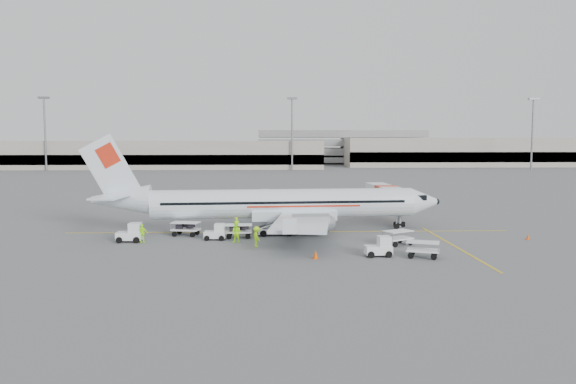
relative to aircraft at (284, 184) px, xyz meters
name	(u,v)px	position (x,y,z in m)	size (l,w,h in m)	color
ground	(289,232)	(0.47, -0.51, -4.74)	(360.00, 360.00, 0.00)	#56595B
stripe_lead	(289,232)	(0.47, -0.51, -4.74)	(44.00, 0.20, 0.01)	yellow
stripe_cross	(454,246)	(14.47, -8.51, -4.74)	(0.20, 20.00, 0.01)	yellow
terminal_west	(153,155)	(-39.53, 129.49, -0.24)	(110.00, 22.00, 9.00)	gray
terminal_east	(469,152)	(70.47, 144.49, 0.26)	(90.00, 26.00, 10.00)	gray
parking_garage	(340,146)	(25.47, 159.49, 2.26)	(62.00, 24.00, 14.00)	slate
treeline	(274,156)	(0.47, 174.49, -1.74)	(300.00, 3.00, 6.00)	black
mast_west	(45,134)	(-69.53, 117.49, 6.26)	(3.20, 1.20, 22.00)	slate
mast_center	(292,134)	(5.47, 117.49, 6.26)	(3.20, 1.20, 22.00)	slate
mast_east	(532,134)	(80.47, 117.49, 6.26)	(3.20, 1.20, 22.00)	slate
aircraft	(284,184)	(0.00, 0.00, 0.00)	(34.40, 26.96, 9.48)	white
jet_bridge	(386,203)	(11.88, 7.75, -2.77)	(2.81, 14.99, 3.94)	white
belt_loader	(276,222)	(-0.82, -2.51, -3.50)	(4.59, 1.72, 2.49)	white
tug_fore	(378,246)	(7.08, -12.59, -3.95)	(2.06, 1.18, 1.59)	white
tug_mid	(215,232)	(-6.43, -4.80, -3.99)	(1.94, 1.11, 1.50)	white
tug_aft	(129,232)	(-13.95, -5.63, -3.88)	(2.23, 1.28, 1.72)	white
cart_loaded_a	(186,229)	(-9.41, -2.51, -4.07)	(2.56, 1.52, 1.34)	white
cart_loaded_b	(239,231)	(-4.32, -3.85, -4.09)	(2.48, 1.47, 1.30)	white
cart_empty_a	(398,238)	(9.70, -7.92, -4.10)	(2.47, 1.46, 1.29)	white
cart_empty_b	(423,250)	(10.42, -13.22, -4.10)	(2.46, 1.45, 1.28)	white
cone_nose	(528,236)	(22.25, -5.57, -4.46)	(0.35, 0.35, 0.57)	#E04805
cone_port	(334,208)	(7.02, 16.84, -4.46)	(0.35, 0.35, 0.57)	#E04805
cone_stbd	(316,254)	(2.10, -13.33, -4.39)	(0.43, 0.43, 0.71)	#E04805
crew_a	(237,226)	(-4.60, -2.01, -3.89)	(0.62, 0.41, 1.70)	#9CE90E
crew_b	(237,233)	(-4.35, -6.38, -3.82)	(0.89, 0.69, 1.83)	#9CE90E
crew_c	(257,237)	(-2.52, -8.33, -3.86)	(1.14, 0.66, 1.77)	#9CE90E
crew_d	(142,233)	(-12.72, -6.03, -3.91)	(0.98, 0.41, 1.67)	#9CE90E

